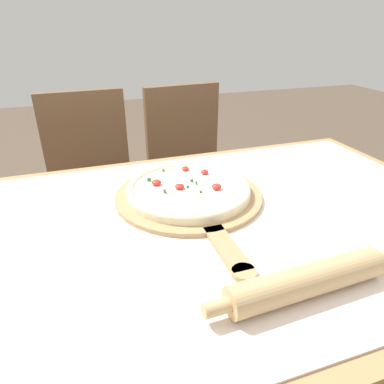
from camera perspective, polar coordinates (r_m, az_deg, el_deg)
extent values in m
cube|color=#A87F51|center=(0.85, 3.96, -5.77)|extent=(1.40, 0.91, 0.03)
cylinder|color=#A87F51|center=(1.64, 19.44, -5.06)|extent=(0.06, 0.06, 0.70)
cube|color=silver|center=(0.84, 4.00, -4.77)|extent=(1.32, 0.83, 0.00)
cylinder|color=tan|center=(0.94, -0.58, -0.52)|extent=(0.40, 0.40, 0.01)
cube|color=tan|center=(0.74, 5.78, -9.33)|extent=(0.04, 0.17, 0.01)
cylinder|color=tan|center=(0.68, 8.69, -13.21)|extent=(0.05, 0.05, 0.01)
cylinder|color=beige|center=(0.94, -0.59, 0.24)|extent=(0.34, 0.34, 0.02)
torus|color=beige|center=(0.93, -0.59, 0.68)|extent=(0.34, 0.34, 0.02)
cylinder|color=white|center=(0.93, -0.59, 0.76)|extent=(0.30, 0.30, 0.00)
ellipsoid|color=red|center=(0.92, -2.08, 0.94)|extent=(0.03, 0.03, 0.01)
ellipsoid|color=red|center=(0.92, 4.12, 0.91)|extent=(0.03, 0.03, 0.02)
ellipsoid|color=red|center=(1.03, -1.04, 3.94)|extent=(0.02, 0.02, 0.01)
ellipsoid|color=red|center=(0.95, -5.95, 1.61)|extent=(0.03, 0.03, 0.01)
ellipsoid|color=red|center=(1.01, 2.12, 3.39)|extent=(0.02, 0.02, 0.01)
cube|color=#387533|center=(0.97, -7.18, 2.09)|extent=(0.01, 0.01, 0.01)
cube|color=#387533|center=(0.94, 0.58, 1.54)|extent=(0.01, 0.01, 0.01)
cube|color=#387533|center=(0.92, -0.71, 0.87)|extent=(0.01, 0.00, 0.01)
cube|color=#387533|center=(0.96, -0.04, 1.94)|extent=(0.01, 0.01, 0.01)
cube|color=#387533|center=(0.90, -4.57, 0.14)|extent=(0.01, 0.01, 0.01)
cube|color=#387533|center=(0.90, 1.48, 0.06)|extent=(0.01, 0.01, 0.01)
cube|color=#387533|center=(1.03, -4.78, 3.61)|extent=(0.01, 0.01, 0.01)
cylinder|color=tan|center=(0.65, 18.60, -13.84)|extent=(0.31, 0.07, 0.06)
cylinder|color=tan|center=(0.58, 4.10, -18.69)|extent=(0.05, 0.03, 0.03)
cylinder|color=tan|center=(0.76, 29.08, -9.63)|extent=(0.05, 0.03, 0.03)
cube|color=brown|center=(1.59, -15.57, -1.41)|extent=(0.42, 0.42, 0.02)
cube|color=brown|center=(1.67, -17.32, 8.38)|extent=(0.38, 0.05, 0.44)
cylinder|color=brown|center=(1.58, -19.67, -12.29)|extent=(0.04, 0.04, 0.43)
cylinder|color=brown|center=(1.60, -8.07, -10.24)|extent=(0.04, 0.04, 0.43)
cylinder|color=brown|center=(1.84, -20.26, -6.25)|extent=(0.04, 0.04, 0.43)
cylinder|color=brown|center=(1.86, -10.44, -4.59)|extent=(0.04, 0.04, 0.43)
cube|color=brown|center=(1.67, 0.96, 1.05)|extent=(0.44, 0.44, 0.02)
cube|color=brown|center=(1.74, -1.59, 10.30)|extent=(0.38, 0.07, 0.44)
cylinder|color=brown|center=(1.61, -1.85, -9.61)|extent=(0.04, 0.04, 0.43)
cylinder|color=brown|center=(1.73, 8.02, -6.91)|extent=(0.04, 0.04, 0.43)
cylinder|color=brown|center=(1.86, -5.70, -4.21)|extent=(0.04, 0.04, 0.43)
cylinder|color=brown|center=(1.97, 3.13, -2.23)|extent=(0.04, 0.04, 0.43)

